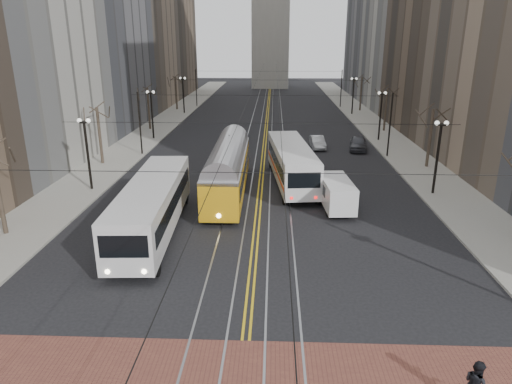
# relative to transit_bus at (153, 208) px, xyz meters

# --- Properties ---
(ground) EXTENTS (260.00, 260.00, 0.00)m
(ground) POSITION_rel_transit_bus_xyz_m (6.45, -9.67, -1.68)
(ground) COLOR black
(ground) RESTS_ON ground
(sidewalk_left) EXTENTS (5.00, 140.00, 0.15)m
(sidewalk_left) POSITION_rel_transit_bus_xyz_m (-8.55, 35.33, -1.61)
(sidewalk_left) COLOR gray
(sidewalk_left) RESTS_ON ground
(sidewalk_right) EXTENTS (5.00, 140.00, 0.15)m
(sidewalk_right) POSITION_rel_transit_bus_xyz_m (21.45, 35.33, -1.61)
(sidewalk_right) COLOR gray
(sidewalk_right) RESTS_ON ground
(streetcar_rails) EXTENTS (4.80, 130.00, 0.02)m
(streetcar_rails) POSITION_rel_transit_bus_xyz_m (6.45, 35.33, -1.68)
(streetcar_rails) COLOR gray
(streetcar_rails) RESTS_ON ground
(centre_lines) EXTENTS (0.42, 130.00, 0.01)m
(centre_lines) POSITION_rel_transit_bus_xyz_m (6.45, 35.33, -1.67)
(centre_lines) COLOR gold
(centre_lines) RESTS_ON ground
(lamp_posts) EXTENTS (27.60, 57.20, 5.60)m
(lamp_posts) POSITION_rel_transit_bus_xyz_m (6.45, 19.08, 1.12)
(lamp_posts) COLOR black
(lamp_posts) RESTS_ON ground
(street_trees) EXTENTS (31.68, 53.28, 5.60)m
(street_trees) POSITION_rel_transit_bus_xyz_m (6.45, 25.58, 1.12)
(street_trees) COLOR #382D23
(street_trees) RESTS_ON ground
(trolley_wires) EXTENTS (25.96, 120.00, 6.60)m
(trolley_wires) POSITION_rel_transit_bus_xyz_m (6.45, 25.17, 2.09)
(trolley_wires) COLOR black
(trolley_wires) RESTS_ON ground
(transit_bus) EXTENTS (3.45, 13.56, 3.36)m
(transit_bus) POSITION_rel_transit_bus_xyz_m (0.00, 0.00, 0.00)
(transit_bus) COLOR silver
(transit_bus) RESTS_ON ground
(streetcar) EXTENTS (2.75, 14.16, 3.33)m
(streetcar) POSITION_rel_transit_bus_xyz_m (3.95, 7.95, -0.01)
(streetcar) COLOR orange
(streetcar) RESTS_ON ground
(rear_bus) EXTENTS (4.08, 12.86, 3.30)m
(rear_bus) POSITION_rel_transit_bus_xyz_m (9.02, 10.89, -0.03)
(rear_bus) COLOR silver
(rear_bus) RESTS_ON ground
(cargo_van) EXTENTS (2.30, 5.13, 2.21)m
(cargo_van) POSITION_rel_transit_bus_xyz_m (12.04, 4.71, -0.57)
(cargo_van) COLOR white
(cargo_van) RESTS_ON ground
(sedan_grey) EXTENTS (2.56, 4.80, 1.55)m
(sedan_grey) POSITION_rel_transit_bus_xyz_m (16.88, 23.53, -0.90)
(sedan_grey) COLOR #42434A
(sedan_grey) RESTS_ON ground
(sedan_silver) EXTENTS (1.69, 4.15, 1.34)m
(sedan_silver) POSITION_rel_transit_bus_xyz_m (12.44, 24.24, -1.01)
(sedan_silver) COLOR #B0B4B9
(sedan_silver) RESTS_ON ground
(pedestrian_c) EXTENTS (0.87, 1.00, 1.77)m
(pedestrian_c) POSITION_rel_transit_bus_xyz_m (14.29, -13.83, -0.78)
(pedestrian_c) COLOR black
(pedestrian_c) RESTS_ON crosswalk_band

